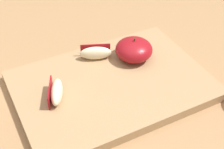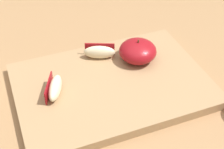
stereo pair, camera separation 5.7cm
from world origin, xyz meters
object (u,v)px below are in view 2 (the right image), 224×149
(apple_wedge_middle, at_px, (99,52))
(apple_wedge_front, at_px, (55,88))
(cutting_board, at_px, (112,85))
(apple_half_skin_up, at_px, (138,51))

(apple_wedge_middle, bearing_deg, apple_wedge_front, -146.72)
(cutting_board, height_order, apple_wedge_front, apple_wedge_front)
(apple_half_skin_up, height_order, apple_wedge_front, apple_half_skin_up)
(apple_half_skin_up, distance_m, apple_wedge_middle, 0.09)
(apple_wedge_front, bearing_deg, apple_half_skin_up, 12.29)
(cutting_board, bearing_deg, apple_half_skin_up, 31.90)
(apple_wedge_middle, bearing_deg, apple_half_skin_up, -25.52)
(cutting_board, height_order, apple_wedge_middle, apple_wedge_middle)
(cutting_board, xyz_separation_m, apple_wedge_front, (-0.12, 0.01, 0.03))
(apple_half_skin_up, relative_size, apple_wedge_middle, 1.12)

